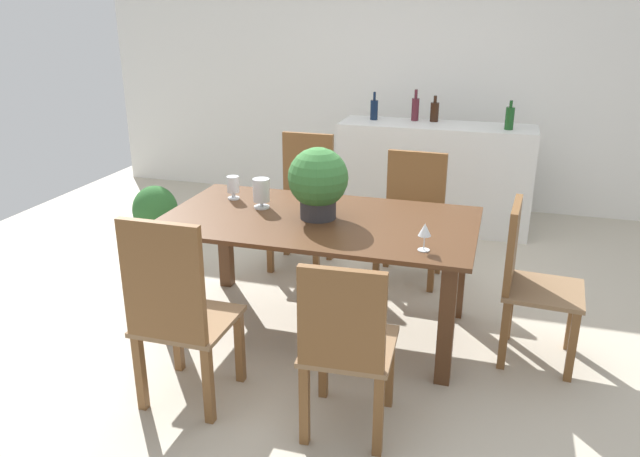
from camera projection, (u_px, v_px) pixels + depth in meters
name	position (u px, v px, depth m)	size (l,w,h in m)	color
ground_plane	(332.00, 306.00, 4.28)	(7.04, 7.04, 0.00)	#BCB29E
back_wall	(403.00, 74.00, 6.17)	(6.40, 0.10, 2.60)	white
dining_table	(319.00, 236.00, 3.80)	(1.89, 1.03, 0.74)	#4C2D19
chair_far_left	(305.00, 195.00, 4.84)	(0.45, 0.45, 1.02)	brown
chair_near_left	(176.00, 308.00, 3.02)	(0.45, 0.45, 1.04)	brown
chair_foot_end	(528.00, 276.00, 3.50)	(0.46, 0.46, 0.93)	brown
chair_near_right	(346.00, 343.00, 2.82)	(0.45, 0.48, 0.92)	brown
chair_far_right	(413.00, 209.00, 4.61)	(0.49, 0.43, 0.94)	brown
flower_centerpiece	(318.00, 181.00, 3.69)	(0.36, 0.36, 0.43)	#333338
crystal_vase_left	(233.00, 186.00, 4.10)	(0.08, 0.08, 0.15)	silver
crystal_vase_center_near	(261.00, 191.00, 3.91)	(0.11, 0.11, 0.19)	silver
wine_glass	(425.00, 231.00, 3.23)	(0.07, 0.07, 0.15)	silver
kitchen_counter	(434.00, 176.00, 5.66)	(1.72, 0.51, 0.95)	silver
wine_bottle_dark	(434.00, 111.00, 5.60)	(0.08, 0.08, 0.23)	black
wine_bottle_green	(374.00, 109.00, 5.68)	(0.07, 0.07, 0.25)	#0F1E38
wine_bottle_clear	(415.00, 108.00, 5.64)	(0.07, 0.07, 0.28)	#511E28
wine_bottle_amber	(510.00, 118.00, 5.24)	(0.07, 0.07, 0.24)	#194C1E
potted_plant_floor	(156.00, 215.00, 5.23)	(0.38, 0.38, 0.53)	#9E9384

